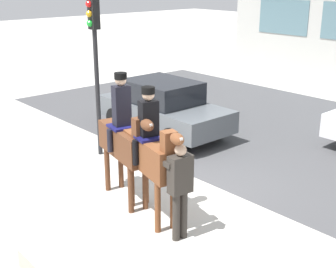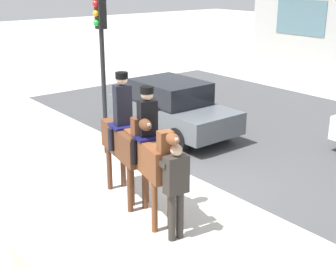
# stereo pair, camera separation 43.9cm
# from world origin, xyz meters

# --- Properties ---
(ground_plane) EXTENTS (80.00, 80.00, 0.00)m
(ground_plane) POSITION_xyz_m (0.00, 0.00, 0.00)
(ground_plane) COLOR #B2AFA8
(road_surface) EXTENTS (19.27, 8.50, 0.01)m
(road_surface) POSITION_xyz_m (0.00, 4.75, 0.00)
(road_surface) COLOR #444447
(road_surface) RESTS_ON ground_plane
(mounted_horse_lead) EXTENTS (2.00, 0.75, 2.59)m
(mounted_horse_lead) POSITION_xyz_m (-0.43, -1.29, 1.31)
(mounted_horse_lead) COLOR #59331E
(mounted_horse_lead) RESTS_ON ground_plane
(mounted_horse_companion) EXTENTS (1.95, 0.79, 2.48)m
(mounted_horse_companion) POSITION_xyz_m (0.47, -1.36, 1.31)
(mounted_horse_companion) COLOR brown
(mounted_horse_companion) RESTS_ON ground_plane
(pedestrian_bystander) EXTENTS (0.86, 0.44, 1.74)m
(pedestrian_bystander) POSITION_xyz_m (1.35, -1.50, 1.02)
(pedestrian_bystander) COLOR #332D28
(pedestrian_bystander) RESTS_ON ground_plane
(street_car_near_lane) EXTENTS (4.00, 1.83, 1.53)m
(street_car_near_lane) POSITION_xyz_m (-3.07, 2.03, 0.79)
(street_car_near_lane) COLOR #51565B
(street_car_near_lane) RESTS_ON ground_plane
(traffic_light) EXTENTS (0.24, 0.29, 3.84)m
(traffic_light) POSITION_xyz_m (-2.93, -0.26, 2.59)
(traffic_light) COLOR black
(traffic_light) RESTS_ON ground_plane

